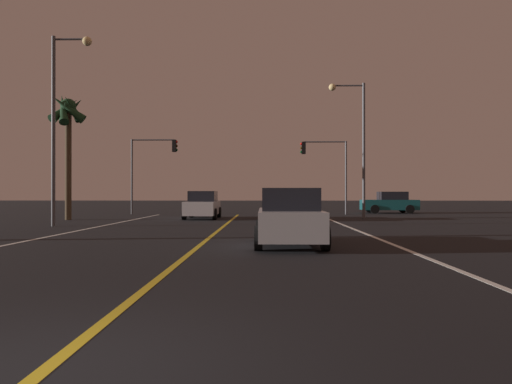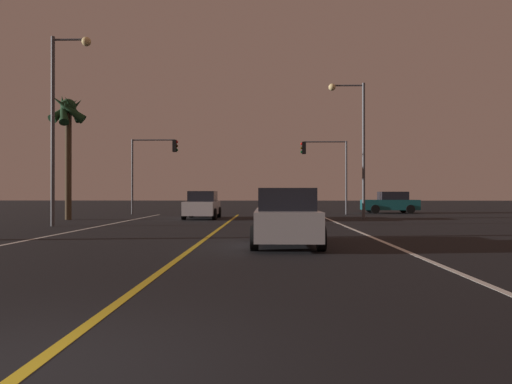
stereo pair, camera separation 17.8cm
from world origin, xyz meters
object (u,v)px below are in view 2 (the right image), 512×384
at_px(car_crossing_side, 390,203).
at_px(street_lamp_right_near, 512,8).
at_px(car_oncoming, 202,205).
at_px(traffic_light_near_left, 154,158).
at_px(car_lead_same_lane, 286,218).
at_px(car_ahead_far, 280,206).
at_px(street_lamp_right_far, 356,133).
at_px(palm_tree_left_mid, 68,118).
at_px(street_lamp_left_mid, 61,108).
at_px(traffic_light_near_right, 324,160).

xyz_separation_m(car_crossing_side, street_lamp_right_near, (-4.41, -26.62, 4.78)).
bearing_deg(car_oncoming, traffic_light_near_left, -142.69).
height_order(car_lead_same_lane, street_lamp_right_near, street_lamp_right_near).
distance_m(car_lead_same_lane, car_ahead_far, 13.84).
xyz_separation_m(street_lamp_right_far, palm_tree_left_mid, (-17.22, -1.56, 0.71)).
relative_size(car_ahead_far, street_lamp_right_far, 0.51).
distance_m(car_oncoming, car_ahead_far, 4.87).
height_order(car_crossing_side, car_ahead_far, same).
distance_m(traffic_light_near_left, palm_tree_left_mid, 8.27).
bearing_deg(street_lamp_right_near, car_crossing_side, -99.40).
bearing_deg(street_lamp_right_far, palm_tree_left_mid, 5.18).
relative_size(car_oncoming, car_ahead_far, 1.00).
distance_m(car_crossing_side, street_lamp_right_far, 10.34).
distance_m(street_lamp_right_near, street_lamp_right_far, 18.35).
bearing_deg(street_lamp_right_near, car_oncoming, -62.92).
xyz_separation_m(car_ahead_far, palm_tree_left_mid, (-12.55, -0.58, 5.17)).
height_order(car_ahead_far, street_lamp_right_far, street_lamp_right_far).
relative_size(street_lamp_left_mid, street_lamp_right_far, 1.08).
relative_size(car_crossing_side, street_lamp_left_mid, 0.48).
bearing_deg(car_ahead_far, car_crossing_side, -44.19).
relative_size(traffic_light_near_right, street_lamp_right_far, 0.65).
bearing_deg(street_lamp_left_mid, street_lamp_right_far, 24.47).
distance_m(street_lamp_right_near, palm_tree_left_mid, 23.99).
height_order(car_crossing_side, street_lamp_right_near, street_lamp_right_near).
distance_m(car_lead_same_lane, street_lamp_right_near, 7.64).
bearing_deg(street_lamp_right_near, traffic_light_near_right, -87.33).
xyz_separation_m(car_lead_same_lane, street_lamp_right_near, (4.81, -3.53, 4.78)).
xyz_separation_m(car_ahead_far, traffic_light_near_left, (-9.22, 6.77, 3.35)).
bearing_deg(street_lamp_right_far, traffic_light_near_right, -78.16).
bearing_deg(street_lamp_right_near, car_ahead_far, -75.22).
bearing_deg(traffic_light_near_left, car_crossing_side, 7.74).
bearing_deg(street_lamp_left_mid, traffic_light_near_right, 42.24).
xyz_separation_m(car_crossing_side, street_lamp_right_far, (-4.32, -8.27, 4.46)).
relative_size(car_oncoming, street_lamp_right_near, 0.48).
bearing_deg(car_crossing_side, car_oncoming, 31.12).
relative_size(car_crossing_side, car_ahead_far, 1.00).
bearing_deg(car_oncoming, car_ahead_far, 78.90).
relative_size(street_lamp_right_far, palm_tree_left_mid, 1.10).
bearing_deg(car_ahead_far, traffic_light_near_right, -27.04).
bearing_deg(car_ahead_far, street_lamp_right_far, -78.13).
distance_m(car_ahead_far, palm_tree_left_mid, 13.58).
height_order(car_oncoming, palm_tree_left_mid, palm_tree_left_mid).
height_order(car_lead_same_lane, traffic_light_near_left, traffic_light_near_left).
bearing_deg(car_ahead_far, traffic_light_near_left, 53.71).
height_order(car_lead_same_lane, traffic_light_near_right, traffic_light_near_right).
height_order(traffic_light_near_right, palm_tree_left_mid, palm_tree_left_mid).
xyz_separation_m(traffic_light_near_left, street_lamp_right_near, (13.81, -24.14, 1.42)).
relative_size(car_lead_same_lane, traffic_light_near_right, 0.79).
bearing_deg(car_lead_same_lane, traffic_light_near_right, -10.13).
xyz_separation_m(car_lead_same_lane, car_ahead_far, (0.23, 13.84, 0.00)).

